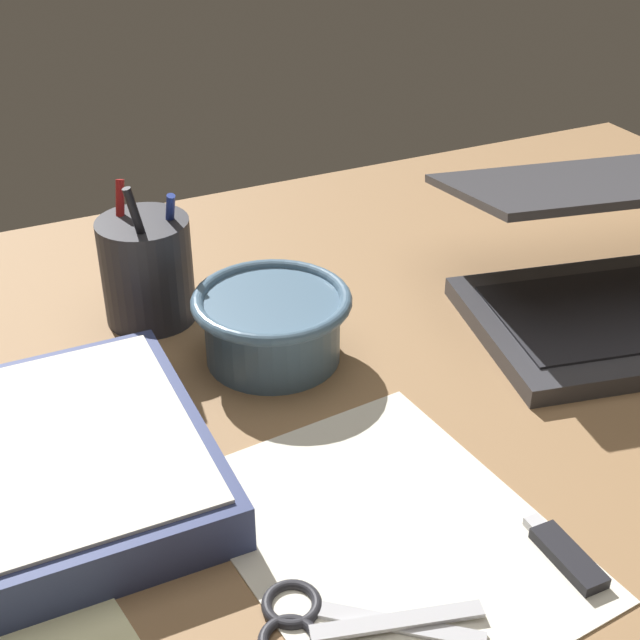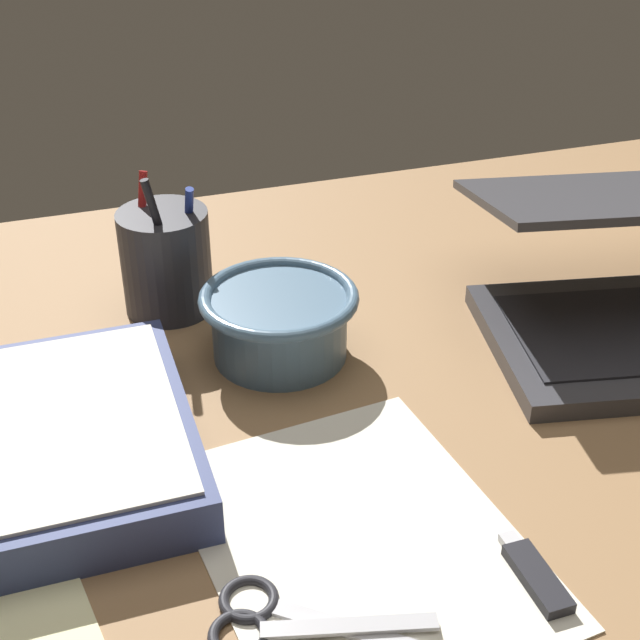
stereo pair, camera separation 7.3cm
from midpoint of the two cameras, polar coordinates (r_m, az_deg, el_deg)
desk_top at (r=72.89cm, az=-1.04°, el=-7.79°), size 140.00×100.00×2.00cm
laptop at (r=89.92cm, az=17.52°, el=3.20°), size 38.31×34.10×14.19cm
bowl at (r=79.31cm, az=-5.70°, el=-0.28°), size 14.22×14.22×6.54cm
pen_cup at (r=86.58cm, az=-13.40°, el=3.08°), size 8.68×8.68×14.71cm
scissors at (r=58.19cm, az=-3.84°, el=-18.90°), size 13.94×10.09×0.80cm
paper_sheet_front at (r=63.52cm, az=0.97°, el=-13.68°), size 23.34×28.49×0.16cm
usb_drive at (r=62.85cm, az=12.20°, el=-14.67°), size 2.02×7.21×1.00cm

